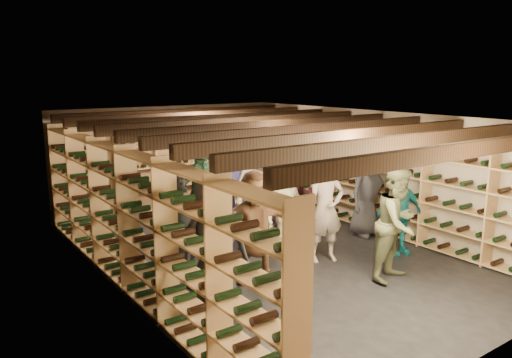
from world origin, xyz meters
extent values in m
plane|color=black|center=(0.00, 0.00, 0.00)|extent=(8.00, 8.00, 0.00)
cube|color=tan|center=(0.00, 4.00, 1.20)|extent=(5.50, 0.02, 2.40)
cube|color=tan|center=(0.00, -4.00, 1.20)|extent=(5.50, 0.02, 2.40)
cube|color=tan|center=(-2.75, 0.00, 1.20)|extent=(0.02, 8.00, 2.40)
cube|color=tan|center=(2.75, 0.00, 1.20)|extent=(0.02, 8.00, 2.40)
cube|color=beige|center=(0.00, 0.00, 2.40)|extent=(5.50, 8.00, 0.01)
cube|color=black|center=(0.00, -3.50, 2.26)|extent=(5.40, 0.12, 0.18)
cube|color=black|center=(0.00, -2.62, 2.26)|extent=(5.40, 0.12, 0.18)
cube|color=black|center=(0.00, -1.75, 2.26)|extent=(5.40, 0.12, 0.18)
cube|color=black|center=(0.00, -0.88, 2.26)|extent=(5.40, 0.12, 0.18)
cube|color=black|center=(0.00, 0.00, 2.26)|extent=(5.40, 0.12, 0.18)
cube|color=black|center=(0.00, 0.88, 2.26)|extent=(5.40, 0.12, 0.18)
cube|color=black|center=(0.00, 1.75, 2.26)|extent=(5.40, 0.12, 0.18)
cube|color=black|center=(0.00, 2.62, 2.26)|extent=(5.40, 0.12, 0.18)
cube|color=black|center=(0.00, 3.50, 2.26)|extent=(5.40, 0.12, 0.18)
cube|color=#A1844E|center=(-2.57, 0.00, 1.07)|extent=(0.32, 7.50, 2.15)
cube|color=#A1844E|center=(2.57, 0.00, 1.07)|extent=(0.32, 7.50, 2.15)
cube|color=#A1844E|center=(0.00, 3.83, 1.07)|extent=(4.70, 0.30, 2.15)
cube|color=tan|center=(0.35, 2.13, 0.09)|extent=(0.55, 0.42, 0.17)
cube|color=tan|center=(0.35, 2.13, 0.26)|extent=(0.55, 0.42, 0.17)
cube|color=tan|center=(0.35, 2.13, 0.43)|extent=(0.55, 0.42, 0.17)
cube|color=tan|center=(0.35, 2.13, 0.59)|extent=(0.55, 0.42, 0.17)
cube|color=tan|center=(0.26, 1.81, 0.09)|extent=(0.59, 0.51, 0.17)
cube|color=tan|center=(0.26, 1.81, 0.26)|extent=(0.59, 0.51, 0.17)
cube|color=tan|center=(0.26, 1.81, 0.43)|extent=(0.59, 0.51, 0.17)
cube|color=tan|center=(0.17, 1.54, 0.09)|extent=(0.58, 0.47, 0.17)
imported|color=black|center=(-1.98, -1.41, 0.96)|extent=(0.97, 0.66, 1.91)
imported|color=black|center=(-2.00, -0.53, 0.89)|extent=(0.76, 0.62, 1.78)
imported|color=#4E5134|center=(0.90, -1.99, 0.88)|extent=(0.98, 0.83, 1.77)
imported|color=beige|center=(0.19, -0.22, 0.89)|extent=(1.23, 0.82, 1.77)
imported|color=#126771|center=(1.83, -1.28, 0.74)|extent=(0.94, 0.59, 1.48)
imported|color=brown|center=(-0.90, -0.79, 0.86)|extent=(1.68, 1.01, 1.73)
imported|color=#231E4C|center=(-0.11, 1.30, 0.93)|extent=(0.98, 0.71, 1.85)
imported|color=gray|center=(0.54, -0.78, 0.90)|extent=(0.76, 0.61, 1.80)
imported|color=#491C1E|center=(0.87, 0.22, 0.83)|extent=(0.91, 0.77, 1.66)
imported|color=#ACA79F|center=(0.35, 1.00, 0.96)|extent=(1.41, 1.11, 1.91)
imported|color=#24452D|center=(-0.66, 1.30, 0.94)|extent=(1.13, 0.54, 1.87)
imported|color=#765084|center=(0.37, 0.45, 0.81)|extent=(1.55, 0.62, 1.63)
imported|color=#2D2D31|center=(2.15, -0.23, 0.86)|extent=(0.87, 0.60, 1.72)
camera|label=1|loc=(-5.06, -6.67, 3.08)|focal=35.00mm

